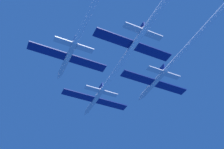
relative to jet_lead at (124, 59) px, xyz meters
name	(u,v)px	position (x,y,z in m)	size (l,w,h in m)	color
jet_lead	(124,59)	(0.00, 0.00, 0.00)	(15.58, 52.23, 2.58)	silver
jet_left_wing	(89,14)	(-9.87, -6.48, 0.47)	(15.58, 43.98, 2.58)	silver
jet_right_wing	(189,46)	(9.54, -7.65, 0.56)	(15.58, 45.89, 2.58)	silver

